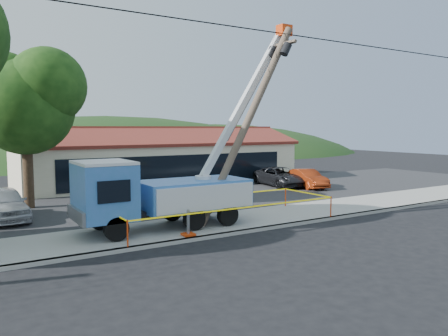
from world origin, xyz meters
name	(u,v)px	position (x,y,z in m)	size (l,w,h in m)	color
ground	(272,244)	(0.00, 0.00, 0.00)	(120.00, 120.00, 0.00)	black
curb	(242,232)	(0.00, 2.10, 0.07)	(60.00, 0.25, 0.15)	#AAA79F
sidewalk	(220,224)	(0.00, 4.00, 0.07)	(60.00, 4.00, 0.15)	#AAA79F
parking_lot	(153,200)	(0.00, 12.00, 0.05)	(60.00, 12.00, 0.10)	#28282B
strip_mall	(160,160)	(4.00, 19.98, 1.88)	(22.50, 8.53, 4.67)	beige
tree_lot	(25,98)	(-7.00, 13.00, 6.21)	(6.30, 5.60, 8.94)	#332316
hill_center	(106,157)	(10.00, 55.00, 0.00)	(89.60, 64.00, 32.00)	#1C3E16
hill_east	(215,153)	(30.00, 55.00, 0.00)	(72.80, 52.00, 26.00)	#1C3E16
utility_truck	(161,191)	(-2.85, 4.28, 1.82)	(10.68, 4.13, 9.49)	black
leaning_pole	(251,113)	(1.59, 3.70, 5.26)	(5.29, 2.01, 9.40)	brown
caution_tape	(223,206)	(0.09, 3.86, 0.91)	(10.53, 3.55, 1.03)	#E53C0C
car_silver	(5,222)	(-8.53, 10.09, 0.00)	(1.90, 4.73, 1.61)	#B6B8BE
car_red	(307,189)	(11.84, 10.95, 0.00)	(1.45, 4.16, 1.37)	maroon
car_dark	(280,187)	(10.77, 12.71, 0.00)	(2.38, 5.17, 1.44)	black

